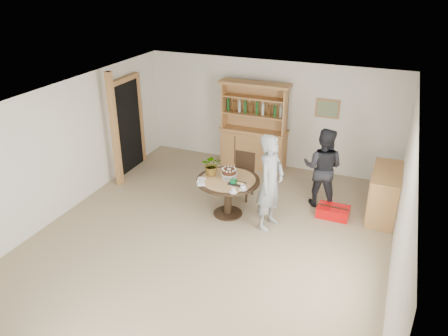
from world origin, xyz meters
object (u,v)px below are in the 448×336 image
Objects in this scene: adult_person at (323,168)px; red_suitcase at (333,212)px; sideboard at (384,194)px; hutch at (254,139)px; dining_table at (228,186)px; dining_chair at (243,172)px; teen_boy at (270,183)px.

red_suitcase is (0.34, -0.38, -0.71)m from adult_person.
hutch is at bearing 157.79° from sideboard.
adult_person is (1.84, -1.25, 0.12)m from hutch.
dining_chair reaches higher than dining_table.
hutch is at bearing -31.45° from adult_person.
adult_person is at bearing 34.29° from dining_table.
red_suitcase is (1.06, 0.79, -0.80)m from teen_boy.
red_suitcase is at bearing 134.48° from adult_person.
teen_boy is at bearing -148.37° from sideboard.
dining_table is at bearing -89.14° from dining_chair.
adult_person reaches higher than sideboard.
adult_person is (1.57, 1.07, 0.21)m from dining_table.
hutch is 2.23m from adult_person.
hutch reaches higher than teen_boy.
sideboard is 2.08× the size of red_suitcase.
dining_chair is (0.28, -1.49, -0.15)m from hutch.
adult_person is (0.72, 1.17, -0.09)m from teen_boy.
hutch is 1.26× the size of adult_person.
dining_chair reaches higher than sideboard.
dining_chair is at bearing 176.56° from red_suitcase.
sideboard is at bearing 25.55° from red_suitcase.
dining_table is 1.98× the size of red_suitcase.
dining_chair is at bearing 89.91° from dining_table.
teen_boy reaches higher than adult_person.
dining_chair is at bearing 11.42° from adult_person.
dining_chair is at bearing -79.45° from hutch.
teen_boy is at bearing -6.71° from dining_table.
teen_boy reaches higher than red_suitcase.
hutch is 1.70× the size of dining_table.
hutch is 3.37× the size of red_suitcase.
sideboard is 1.05× the size of dining_table.
dining_chair is 1.96m from red_suitcase.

